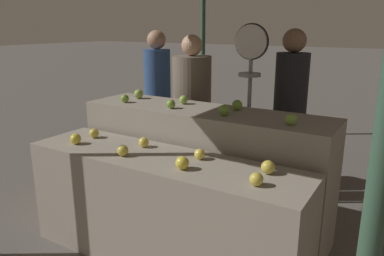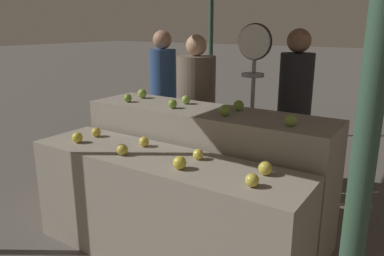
{
  "view_description": "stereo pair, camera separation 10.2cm",
  "coord_description": "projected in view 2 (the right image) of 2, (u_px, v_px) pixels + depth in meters",
  "views": [
    {
      "loc": [
        1.46,
        -1.97,
        1.69
      ],
      "look_at": [
        0.07,
        0.3,
        0.96
      ],
      "focal_mm": 35.0,
      "sensor_mm": 36.0,
      "label": 1
    },
    {
      "loc": [
        1.55,
        -1.92,
        1.69
      ],
      "look_at": [
        0.07,
        0.3,
        0.96
      ],
      "focal_mm": 35.0,
      "sensor_mm": 36.0,
      "label": 2
    }
  ],
  "objects": [
    {
      "name": "apple_back_1",
      "position": [
        172.0,
        104.0,
        3.06
      ],
      "size": [
        0.07,
        0.07,
        0.07
      ],
      "primitive_type": "sphere",
      "color": "#7AA338",
      "rests_on": "display_counter_back"
    },
    {
      "name": "apple_front_6",
      "position": [
        198.0,
        154.0,
        2.54
      ],
      "size": [
        0.07,
        0.07,
        0.07
      ],
      "primitive_type": "sphere",
      "color": "yellow",
      "rests_on": "display_counter_front"
    },
    {
      "name": "apple_front_5",
      "position": [
        144.0,
        142.0,
        2.81
      ],
      "size": [
        0.08,
        0.08,
        0.08
      ],
      "primitive_type": "sphere",
      "color": "yellow",
      "rests_on": "display_counter_front"
    },
    {
      "name": "produce_scale",
      "position": [
        253.0,
        75.0,
        3.32
      ],
      "size": [
        0.32,
        0.2,
        1.71
      ],
      "color": "#99999E",
      "rests_on": "ground_plane"
    },
    {
      "name": "apple_back_3",
      "position": [
        291.0,
        120.0,
        2.52
      ],
      "size": [
        0.08,
        0.08,
        0.08
      ],
      "primitive_type": "sphere",
      "color": "#84AD3D",
      "rests_on": "display_counter_back"
    },
    {
      "name": "apple_back_4",
      "position": [
        142.0,
        94.0,
        3.49
      ],
      "size": [
        0.09,
        0.09,
        0.09
      ],
      "primitive_type": "sphere",
      "color": "#8EB247",
      "rests_on": "display_counter_back"
    },
    {
      "name": "apple_back_2",
      "position": [
        225.0,
        110.0,
        2.8
      ],
      "size": [
        0.08,
        0.08,
        0.08
      ],
      "primitive_type": "sphere",
      "color": "#7AA338",
      "rests_on": "display_counter_back"
    },
    {
      "name": "display_counter_front",
      "position": [
        161.0,
        210.0,
        2.71
      ],
      "size": [
        2.1,
        0.55,
        0.81
      ],
      "primitive_type": "cube",
      "color": "gray",
      "rests_on": "ground_plane"
    },
    {
      "name": "apple_front_1",
      "position": [
        122.0,
        150.0,
        2.62
      ],
      "size": [
        0.08,
        0.08,
        0.08
      ],
      "primitive_type": "sphere",
      "color": "gold",
      "rests_on": "display_counter_front"
    },
    {
      "name": "apple_front_4",
      "position": [
        96.0,
        132.0,
        3.06
      ],
      "size": [
        0.08,
        0.08,
        0.08
      ],
      "primitive_type": "sphere",
      "color": "gold",
      "rests_on": "display_counter_front"
    },
    {
      "name": "apple_front_2",
      "position": [
        180.0,
        163.0,
        2.36
      ],
      "size": [
        0.09,
        0.09,
        0.09
      ],
      "primitive_type": "sphere",
      "color": "gold",
      "rests_on": "display_counter_front"
    },
    {
      "name": "apple_back_0",
      "position": [
        128.0,
        98.0,
        3.31
      ],
      "size": [
        0.07,
        0.07,
        0.07
      ],
      "primitive_type": "sphere",
      "color": "#7AA338",
      "rests_on": "display_counter_back"
    },
    {
      "name": "person_customer_right",
      "position": [
        163.0,
        89.0,
        4.42
      ],
      "size": [
        0.35,
        0.35,
        1.64
      ],
      "rotation": [
        0.0,
        0.0,
        3.01
      ],
      "color": "#2D2D38",
      "rests_on": "ground_plane"
    },
    {
      "name": "apple_back_5",
      "position": [
        186.0,
        100.0,
        3.23
      ],
      "size": [
        0.08,
        0.08,
        0.08
      ],
      "primitive_type": "sphere",
      "color": "#8EB247",
      "rests_on": "display_counter_back"
    },
    {
      "name": "apple_front_0",
      "position": [
        77.0,
        138.0,
        2.9
      ],
      "size": [
        0.08,
        0.08,
        0.08
      ],
      "primitive_type": "sphere",
      "color": "gold",
      "rests_on": "display_counter_front"
    },
    {
      "name": "person_customer_left",
      "position": [
        196.0,
        103.0,
        3.89
      ],
      "size": [
        0.54,
        0.54,
        1.61
      ],
      "rotation": [
        0.0,
        0.0,
        3.65
      ],
      "color": "#2D2D38",
      "rests_on": "ground_plane"
    },
    {
      "name": "wooden_crate_side",
      "position": [
        68.0,
        177.0,
        3.85
      ],
      "size": [
        0.36,
        0.36,
        0.36
      ],
      "primitive_type": "cube",
      "color": "#9E7547",
      "rests_on": "ground_plane"
    },
    {
      "name": "apple_front_3",
      "position": [
        252.0,
        180.0,
        2.11
      ],
      "size": [
        0.08,
        0.08,
        0.08
      ],
      "primitive_type": "sphere",
      "color": "gold",
      "rests_on": "display_counter_front"
    },
    {
      "name": "apple_back_6",
      "position": [
        239.0,
        105.0,
        2.97
      ],
      "size": [
        0.08,
        0.08,
        0.08
      ],
      "primitive_type": "sphere",
      "color": "#7AA338",
      "rests_on": "display_counter_back"
    },
    {
      "name": "person_vendor_at_scale",
      "position": [
        294.0,
        104.0,
        3.54
      ],
      "size": [
        0.35,
        0.35,
        1.67
      ],
      "rotation": [
        0.0,
        0.0,
        3.26
      ],
      "color": "#2D2D38",
      "rests_on": "ground_plane"
    },
    {
      "name": "display_counter_back",
      "position": [
        205.0,
        169.0,
        3.16
      ],
      "size": [
        2.1,
        0.55,
        1.04
      ],
      "primitive_type": "cube",
      "color": "gray",
      "rests_on": "ground_plane"
    },
    {
      "name": "apple_front_7",
      "position": [
        265.0,
        168.0,
        2.27
      ],
      "size": [
        0.09,
        0.09,
        0.09
      ],
      "primitive_type": "sphere",
      "color": "gold",
      "rests_on": "display_counter_front"
    }
  ]
}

